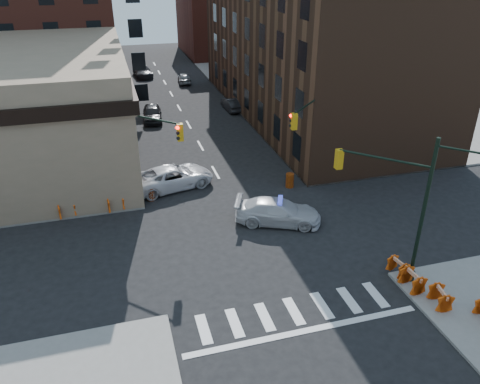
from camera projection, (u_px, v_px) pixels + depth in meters
ground at (253, 238)px, 28.69m from camera, size 140.00×140.00×0.00m
sidewalk_ne at (345, 83)px, 62.24m from camera, size 34.00×54.50×0.15m
commercial_row_ne at (310, 47)px, 47.88m from camera, size 14.00×34.00×14.00m
filler_nw at (41, 6)px, 74.15m from camera, size 20.00×18.00×16.00m
filler_ne at (231, 16)px, 78.93m from camera, size 16.00×16.00×12.00m
signal_pole_se at (402, 200)px, 23.32m from camera, size 5.40×5.27×8.00m
signal_pole_nw at (141, 151)px, 29.84m from camera, size 3.58×3.67×8.00m
signal_pole_ne at (310, 134)px, 32.69m from camera, size 3.67×3.58×8.00m
tree_ne_near at (248, 77)px, 51.14m from camera, size 3.00×3.00×4.85m
tree_ne_far at (230, 62)px, 57.98m from camera, size 3.00×3.00×4.85m
police_car at (278, 212)px, 30.01m from camera, size 5.93×4.19×1.59m
pickup at (173, 177)px, 34.55m from camera, size 6.51×4.11×1.67m
parked_car_wnear at (152, 113)px, 48.25m from camera, size 2.29×4.83×1.60m
parked_car_wfar at (127, 98)px, 53.69m from camera, size 1.83×4.48×1.45m
parked_car_wdeep at (142, 71)px, 65.41m from camera, size 2.66×5.60×1.58m
parked_car_enear at (232, 104)px, 51.56m from camera, size 1.67×4.14×1.34m
parked_car_efar at (184, 78)px, 62.22m from camera, size 1.90×4.06×1.34m
pedestrian_a at (73, 185)px, 32.90m from camera, size 0.74×0.74×1.73m
pedestrian_b at (37, 206)px, 30.25m from camera, size 1.08×1.03×1.77m
pedestrian_c at (44, 201)px, 30.63m from camera, size 1.22×0.69×1.97m
barrel_road at (290, 180)px, 34.73m from camera, size 0.69×0.69×1.07m
barrel_bank at (151, 193)px, 32.92m from camera, size 0.67×0.67×1.02m
barricade_se_a at (398, 267)px, 25.10m from camera, size 0.77×1.25×0.88m
barricade_se_b at (412, 281)px, 23.96m from camera, size 0.74×1.39×1.02m
barricade_se_c at (440, 298)px, 22.82m from camera, size 0.85×1.37×0.96m
barricade_nw_a at (115, 203)px, 31.36m from camera, size 1.35×0.85×0.94m
barricade_nw_b at (66, 210)px, 30.60m from camera, size 1.36×0.91×0.94m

